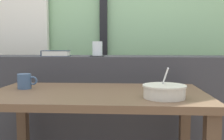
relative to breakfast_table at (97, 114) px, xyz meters
The scene contains 11 objects.
outdoor_backdrop 1.46m from the breakfast_table, 91.73° to the left, with size 4.80×0.08×2.80m, color #8EBC89.
curtain_left_panel 1.57m from the breakfast_table, 128.21° to the left, with size 0.56×0.06×2.50m, color silver.
window_divider_post 1.35m from the breakfast_table, 93.72° to the left, with size 0.07×0.05×2.60m, color black.
dark_console_ledge 0.62m from the breakfast_table, 93.55° to the left, with size 2.80×0.37×0.89m, color #38383D.
breakfast_table is the anchor object (origin of this frame).
coaster_square 0.60m from the breakfast_table, 96.47° to the left, with size 0.10×0.10×0.01m, color black.
juice_glass 0.63m from the breakfast_table, 96.47° to the left, with size 0.07×0.07×0.10m.
closed_book 0.73m from the breakfast_table, 123.92° to the left, with size 0.21×0.15×0.04m.
soup_bowl 0.39m from the breakfast_table, 23.10° to the right, with size 0.20×0.20×0.15m.
fork_utensil 0.45m from the breakfast_table, 20.28° to the left, with size 0.02×0.17×0.01m, color silver.
ceramic_mug 0.45m from the breakfast_table, behind, with size 0.11×0.08×0.08m.
Camera 1 is at (0.21, -1.41, 0.97)m, focal length 42.36 mm.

